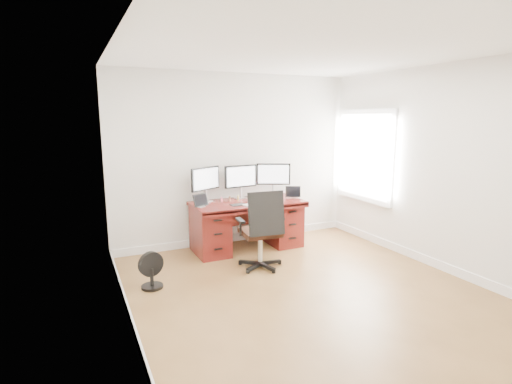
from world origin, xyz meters
name	(u,v)px	position (x,y,z in m)	size (l,w,h in m)	color
ground	(311,294)	(0.00, 0.00, 0.00)	(4.50, 4.50, 0.00)	brown
back_wall	(236,160)	(0.00, 2.25, 1.35)	(4.00, 0.10, 2.70)	silver
right_wall	(436,168)	(2.00, 0.11, 1.35)	(0.10, 4.50, 2.70)	silver
desk	(247,223)	(0.00, 1.83, 0.40)	(1.70, 0.80, 0.75)	#541410
office_chair	(262,243)	(-0.17, 0.96, 0.36)	(0.64, 0.63, 1.09)	black
floor_fan	(151,271)	(-1.64, 0.95, 0.22)	(0.31, 0.26, 0.45)	black
monitor_left	(205,180)	(-0.58, 2.07, 1.09)	(0.51, 0.27, 0.53)	silver
monitor_center	(241,177)	(0.00, 2.07, 1.09)	(0.55, 0.16, 0.53)	silver
monitor_right	(273,175)	(0.58, 2.07, 1.09)	(0.51, 0.27, 0.53)	silver
tablet_left	(201,201)	(-0.76, 1.75, 0.84)	(0.25, 0.15, 0.19)	silver
tablet_right	(293,193)	(0.77, 1.75, 0.84)	(0.24, 0.17, 0.19)	silver
keyboard	(252,204)	(-0.03, 1.57, 0.76)	(0.28, 0.12, 0.01)	silver
trackpad	(270,202)	(0.28, 1.61, 0.76)	(0.14, 0.14, 0.01)	silver
drawing_tablet	(238,205)	(-0.23, 1.63, 0.76)	(0.23, 0.14, 0.01)	black
phone	(251,202)	(0.03, 1.74, 0.76)	(0.12, 0.06, 0.01)	black
figurine_pink	(222,199)	(-0.37, 1.95, 0.79)	(0.03, 0.03, 0.08)	pink
figurine_brown	(230,198)	(-0.24, 1.95, 0.79)	(0.03, 0.03, 0.08)	#885F43
figurine_yellow	(238,197)	(-0.10, 1.95, 0.79)	(0.03, 0.03, 0.08)	#DACA67
figurine_purple	(251,196)	(0.12, 1.95, 0.79)	(0.03, 0.03, 0.08)	#9D62D1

